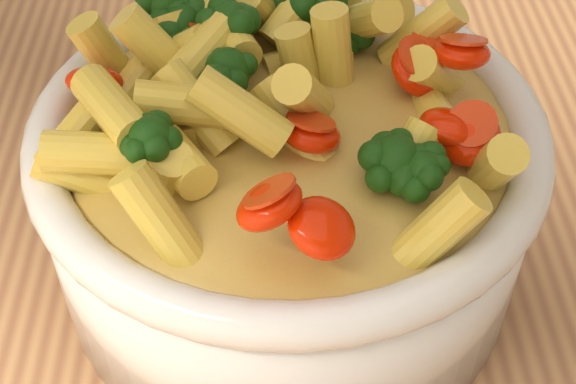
{
  "coord_description": "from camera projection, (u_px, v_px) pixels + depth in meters",
  "views": [
    {
      "loc": [
        0.05,
        -0.24,
        1.27
      ],
      "look_at": [
        0.06,
        0.08,
        0.96
      ],
      "focal_mm": 50.0,
      "sensor_mm": 36.0,
      "label": 1
    }
  ],
  "objects": [
    {
      "name": "serving_bowl",
      "position": [
        288.0,
        190.0,
        0.45
      ],
      "size": [
        0.27,
        0.27,
        0.12
      ],
      "color": "white",
      "rests_on": "table"
    },
    {
      "name": "pasta_salad",
      "position": [
        288.0,
        87.0,
        0.39
      ],
      "size": [
        0.21,
        0.21,
        0.05
      ],
      "color": "#F0C74B",
      "rests_on": "serving_bowl"
    }
  ]
}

